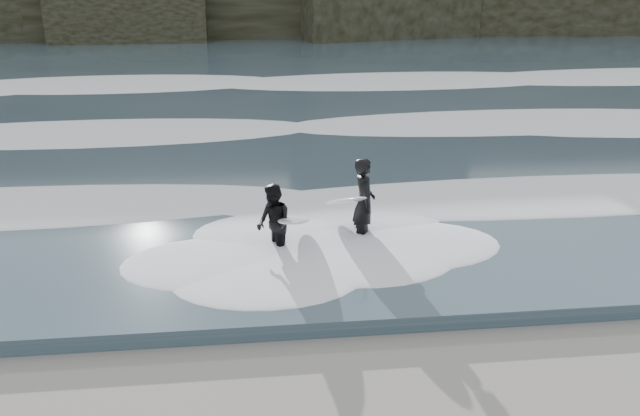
{
  "coord_description": "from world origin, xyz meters",
  "views": [
    {
      "loc": [
        -1.19,
        -7.1,
        5.98
      ],
      "look_at": [
        0.4,
        6.5,
        1.0
      ],
      "focal_mm": 40.0,
      "sensor_mm": 36.0,
      "label": 1
    }
  ],
  "objects": [
    {
      "name": "sea",
      "position": [
        0.0,
        29.0,
        0.15
      ],
      "size": [
        90.0,
        52.0,
        0.3
      ],
      "primitive_type": "cube",
      "color": "#354754",
      "rests_on": "ground"
    },
    {
      "name": "surfer_right",
      "position": [
        -0.5,
        6.18,
        0.82
      ],
      "size": [
        1.35,
        2.31,
        1.63
      ],
      "color": "black",
      "rests_on": "ground"
    },
    {
      "name": "foam_near",
      "position": [
        0.0,
        9.0,
        0.4
      ],
      "size": [
        60.0,
        3.2,
        0.2
      ],
      "primitive_type": "ellipsoid",
      "color": "white",
      "rests_on": "sea"
    },
    {
      "name": "foam_mid",
      "position": [
        0.0,
        16.0,
        0.42
      ],
      "size": [
        60.0,
        4.0,
        0.24
      ],
      "primitive_type": "ellipsoid",
      "color": "white",
      "rests_on": "sea"
    },
    {
      "name": "foam_far",
      "position": [
        0.0,
        25.0,
        0.45
      ],
      "size": [
        60.0,
        4.8,
        0.3
      ],
      "primitive_type": "ellipsoid",
      "color": "white",
      "rests_on": "sea"
    },
    {
      "name": "surfer_left",
      "position": [
        1.29,
        6.82,
        0.97
      ],
      "size": [
        1.12,
        2.27,
        1.93
      ],
      "color": "black",
      "rests_on": "ground"
    }
  ]
}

